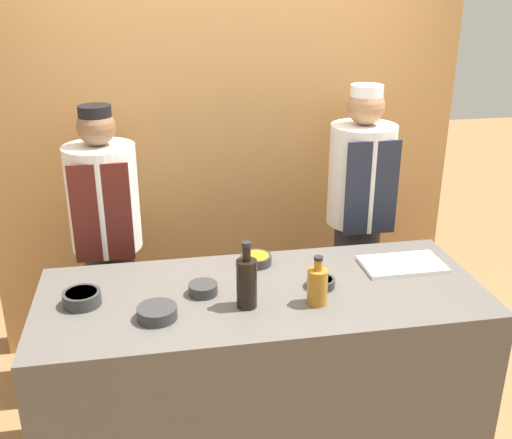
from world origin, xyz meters
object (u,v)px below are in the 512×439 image
(sauce_bowl_orange, at_px, (256,259))
(sauce_bowl_red, at_px, (82,298))
(sauce_bowl_purple, at_px, (321,282))
(chef_left, at_px, (108,245))
(sauce_bowl_brown, at_px, (157,312))
(cutting_board, at_px, (402,264))
(sauce_bowl_yellow, at_px, (203,288))
(chef_right, at_px, (358,221))
(bottle_soy, at_px, (247,282))
(bottle_amber, at_px, (317,285))

(sauce_bowl_orange, relative_size, sauce_bowl_red, 0.95)
(sauce_bowl_purple, distance_m, sauce_bowl_orange, 0.37)
(sauce_bowl_red, distance_m, chef_left, 0.74)
(sauce_bowl_brown, relative_size, cutting_board, 0.42)
(sauce_bowl_yellow, relative_size, chef_right, 0.08)
(sauce_bowl_red, bearing_deg, cutting_board, 3.88)
(sauce_bowl_purple, height_order, chef_left, chef_left)
(sauce_bowl_yellow, xyz_separation_m, sauce_bowl_orange, (0.28, 0.25, -0.00))
(sauce_bowl_yellow, distance_m, chef_left, 0.87)
(bottle_soy, height_order, bottle_amber, bottle_soy)
(sauce_bowl_red, height_order, chef_right, chef_right)
(bottle_amber, xyz_separation_m, chef_right, (0.50, 0.91, -0.10))
(sauce_bowl_yellow, bearing_deg, sauce_bowl_purple, -3.05)
(cutting_board, height_order, chef_left, chef_left)
(sauce_bowl_brown, distance_m, chef_left, 0.94)
(sauce_bowl_purple, xyz_separation_m, chef_right, (0.45, 0.76, -0.04))
(sauce_bowl_brown, height_order, bottle_amber, bottle_amber)
(sauce_bowl_purple, bearing_deg, sauce_bowl_yellow, 176.95)
(bottle_soy, height_order, chef_left, chef_left)
(cutting_board, relative_size, chef_left, 0.24)
(sauce_bowl_red, bearing_deg, chef_left, 84.89)
(sauce_bowl_brown, relative_size, chef_right, 0.10)
(bottle_soy, bearing_deg, sauce_bowl_brown, -175.06)
(sauce_bowl_yellow, height_order, sauce_bowl_orange, sauce_bowl_yellow)
(cutting_board, bearing_deg, sauce_bowl_yellow, -174.12)
(sauce_bowl_orange, bearing_deg, sauce_bowl_brown, -138.92)
(bottle_soy, distance_m, chef_right, 1.19)
(sauce_bowl_red, relative_size, cutting_board, 0.42)
(sauce_bowl_purple, height_order, sauce_bowl_yellow, sauce_bowl_yellow)
(sauce_bowl_purple, distance_m, sauce_bowl_yellow, 0.53)
(sauce_bowl_purple, bearing_deg, sauce_bowl_red, 178.49)
(sauce_bowl_purple, distance_m, bottle_amber, 0.17)
(sauce_bowl_purple, height_order, bottle_amber, bottle_amber)
(bottle_amber, height_order, chef_right, chef_right)
(sauce_bowl_brown, bearing_deg, sauce_bowl_orange, 41.08)
(sauce_bowl_yellow, relative_size, sauce_bowl_red, 0.80)
(sauce_bowl_red, xyz_separation_m, cutting_board, (1.49, 0.10, -0.02))
(sauce_bowl_purple, bearing_deg, cutting_board, 16.10)
(chef_right, bearing_deg, sauce_bowl_red, -153.71)
(cutting_board, xyz_separation_m, bottle_soy, (-0.80, -0.24, 0.11))
(sauce_bowl_red, distance_m, bottle_soy, 0.71)
(sauce_bowl_orange, height_order, bottle_soy, bottle_soy)
(sauce_bowl_yellow, height_order, chef_right, chef_right)
(chef_left, bearing_deg, bottle_soy, -54.54)
(bottle_soy, xyz_separation_m, chef_right, (0.80, 0.87, -0.13))
(sauce_bowl_purple, distance_m, chef_left, 1.24)
(sauce_bowl_orange, xyz_separation_m, cutting_board, (0.69, -0.15, -0.02))
(sauce_bowl_brown, relative_size, chef_left, 0.10)
(chef_right, bearing_deg, cutting_board, -90.03)
(bottle_soy, bearing_deg, chef_right, 47.47)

